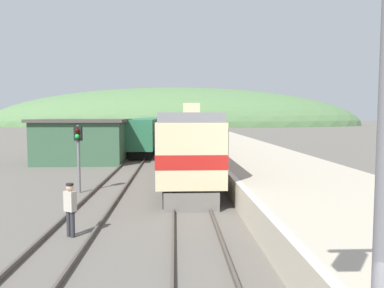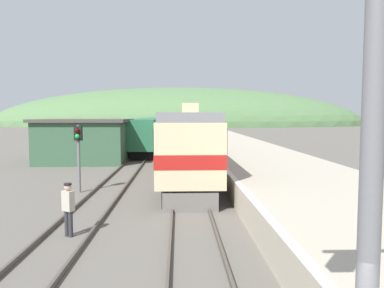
# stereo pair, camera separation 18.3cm
# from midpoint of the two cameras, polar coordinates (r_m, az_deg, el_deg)

# --- Properties ---
(track_main) EXTENTS (1.52, 180.00, 0.16)m
(track_main) POSITION_cam_midpoint_polar(r_m,az_deg,el_deg) (72.00, -1.59, 1.42)
(track_main) COLOR #4C443D
(track_main) RESTS_ON ground
(track_siding) EXTENTS (1.52, 180.00, 0.16)m
(track_siding) POSITION_cam_midpoint_polar(r_m,az_deg,el_deg) (72.07, -4.73, 1.41)
(track_siding) COLOR #4C443D
(track_siding) RESTS_ON ground
(platform) EXTENTS (6.63, 140.00, 1.11)m
(platform) POSITION_cam_midpoint_polar(r_m,az_deg,el_deg) (52.31, 4.18, 0.81)
(platform) COLOR #B2A893
(platform) RESTS_ON ground
(distant_hills) EXTENTS (141.72, 63.77, 28.51)m
(distant_hills) POSITION_cam_midpoint_polar(r_m,az_deg,el_deg) (143.74, -1.81, 2.87)
(distant_hills) COLOR #517547
(distant_hills) RESTS_ON ground
(station_shed) EXTENTS (7.17, 6.61, 3.50)m
(station_shed) POSITION_cam_midpoint_polar(r_m,az_deg,el_deg) (31.69, -15.81, 0.55)
(station_shed) COLOR #385B42
(station_shed) RESTS_ON ground
(express_train_lead_car) EXTENTS (2.87, 19.91, 4.27)m
(express_train_lead_car) POSITION_cam_midpoint_polar(r_m,az_deg,el_deg) (24.11, -0.73, 0.45)
(express_train_lead_car) COLOR black
(express_train_lead_car) RESTS_ON ground
(carriage_second) EXTENTS (2.86, 21.30, 3.91)m
(carriage_second) POSITION_cam_midpoint_polar(r_m,az_deg,el_deg) (45.80, -1.35, 2.30)
(carriage_second) COLOR black
(carriage_second) RESTS_ON ground
(carriage_third) EXTENTS (2.86, 21.30, 3.91)m
(carriage_third) POSITION_cam_midpoint_polar(r_m,az_deg,el_deg) (67.98, -1.57, 2.98)
(carriage_third) COLOR black
(carriage_third) RESTS_ON ground
(carriage_fourth) EXTENTS (2.86, 21.30, 3.91)m
(carriage_fourth) POSITION_cam_midpoint_polar(r_m,az_deg,el_deg) (90.15, -1.69, 3.32)
(carriage_fourth) COLOR black
(carriage_fourth) RESTS_ON ground
(siding_train) EXTENTS (2.90, 47.94, 3.44)m
(siding_train) POSITION_cam_midpoint_polar(r_m,az_deg,el_deg) (54.77, -5.59, 2.25)
(siding_train) COLOR black
(siding_train) RESTS_ON ground
(signal_post_siding) EXTENTS (0.36, 0.42, 3.33)m
(signal_post_siding) POSITION_cam_midpoint_polar(r_m,az_deg,el_deg) (19.06, -16.67, 0.01)
(signal_post_siding) COLOR slate
(signal_post_siding) RESTS_ON ground
(track_worker) EXTENTS (0.42, 0.38, 1.70)m
(track_worker) POSITION_cam_midpoint_polar(r_m,az_deg,el_deg) (12.41, -17.93, -9.03)
(track_worker) COLOR #2D2D33
(track_worker) RESTS_ON ground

